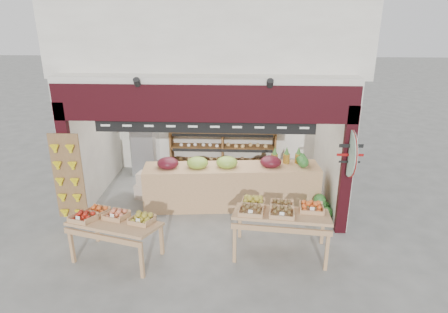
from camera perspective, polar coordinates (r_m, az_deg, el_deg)
ground at (r=9.37m, az=-1.99°, el=-6.90°), size 60.00×60.00×0.00m
shop_structure at (r=9.93m, az=-1.50°, el=18.26°), size 6.36×5.12×5.40m
banana_board at (r=8.53m, az=-21.39°, el=-3.00°), size 0.60×0.15×1.80m
gift_sign at (r=7.85m, az=17.56°, el=0.48°), size 0.04×0.93×0.92m
back_shelving at (r=10.76m, az=-0.17°, el=3.04°), size 2.87×0.47×1.78m
refrigerator at (r=11.03m, az=-11.21°, el=1.95°), size 0.72×0.72×1.74m
cardboard_stack at (r=9.68m, az=-9.82°, el=-4.67°), size 1.06×0.76×0.66m
mid_counter at (r=9.09m, az=0.98°, el=-4.05°), size 3.98×1.10×1.21m
display_table_left at (r=7.51m, az=-15.71°, el=-8.74°), size 1.69×1.22×0.98m
display_table_right at (r=7.37m, az=7.71°, el=-7.73°), size 1.81×1.13×1.08m
watermelon_pile at (r=9.06m, az=13.22°, el=-7.29°), size 0.65×0.65×0.51m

